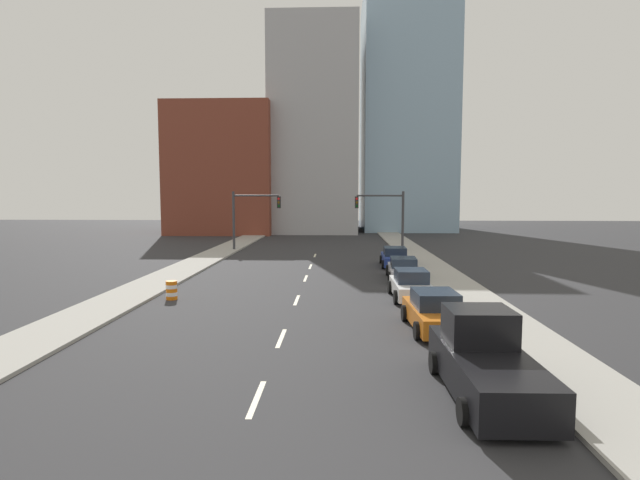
% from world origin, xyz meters
% --- Properties ---
extents(sidewalk_left, '(2.92, 96.67, 0.14)m').
position_xyz_m(sidewalk_left, '(-8.80, 48.33, 0.07)').
color(sidewalk_left, '#9E9B93').
rests_on(sidewalk_left, ground).
extents(sidewalk_right, '(2.92, 96.67, 0.14)m').
position_xyz_m(sidewalk_right, '(8.80, 48.33, 0.07)').
color(sidewalk_right, '#9E9B93').
rests_on(sidewalk_right, ground).
extents(lane_stripe_at_9m, '(0.16, 2.40, 0.01)m').
position_xyz_m(lane_stripe_at_9m, '(0.00, 8.89, 0.00)').
color(lane_stripe_at_9m, beige).
rests_on(lane_stripe_at_9m, ground).
extents(lane_stripe_at_14m, '(0.16, 2.40, 0.01)m').
position_xyz_m(lane_stripe_at_14m, '(0.00, 14.39, 0.00)').
color(lane_stripe_at_14m, beige).
rests_on(lane_stripe_at_14m, ground).
extents(lane_stripe_at_21m, '(0.16, 2.40, 0.01)m').
position_xyz_m(lane_stripe_at_21m, '(0.00, 21.08, 0.00)').
color(lane_stripe_at_21m, beige).
rests_on(lane_stripe_at_21m, ground).
extents(lane_stripe_at_28m, '(0.16, 2.40, 0.01)m').
position_xyz_m(lane_stripe_at_28m, '(0.00, 27.65, 0.00)').
color(lane_stripe_at_28m, beige).
rests_on(lane_stripe_at_28m, ground).
extents(lane_stripe_at_33m, '(0.16, 2.40, 0.01)m').
position_xyz_m(lane_stripe_at_33m, '(0.00, 32.80, 0.00)').
color(lane_stripe_at_33m, beige).
rests_on(lane_stripe_at_33m, ground).
extents(lane_stripe_at_40m, '(0.16, 2.40, 0.01)m').
position_xyz_m(lane_stripe_at_40m, '(0.00, 39.64, 0.00)').
color(lane_stripe_at_40m, beige).
rests_on(lane_stripe_at_40m, ground).
extents(building_brick_left, '(14.00, 16.00, 17.36)m').
position_xyz_m(building_brick_left, '(-13.81, 67.55, 8.68)').
color(building_brick_left, brown).
rests_on(building_brick_left, ground).
extents(building_office_center, '(12.00, 20.00, 28.86)m').
position_xyz_m(building_office_center, '(-1.43, 71.55, 14.43)').
color(building_office_center, '#A8A8AD').
rests_on(building_office_center, ground).
extents(building_glass_right, '(13.00, 20.00, 35.74)m').
position_xyz_m(building_glass_right, '(12.13, 75.55, 17.87)').
color(building_glass_right, '#8CADC6').
rests_on(building_glass_right, ground).
extents(traffic_signal_left, '(4.60, 0.35, 5.61)m').
position_xyz_m(traffic_signal_left, '(-6.49, 43.22, 3.68)').
color(traffic_signal_left, '#38383D').
rests_on(traffic_signal_left, ground).
extents(traffic_signal_right, '(4.60, 0.35, 5.61)m').
position_xyz_m(traffic_signal_right, '(6.66, 43.22, 3.68)').
color(traffic_signal_right, '#38383D').
rests_on(traffic_signal_right, ground).
extents(traffic_barrel, '(0.56, 0.56, 0.95)m').
position_xyz_m(traffic_barrel, '(-6.34, 20.99, 0.47)').
color(traffic_barrel, orange).
rests_on(traffic_barrel, ground).
extents(pickup_truck_black, '(2.33, 5.43, 2.17)m').
position_xyz_m(pickup_truck_black, '(6.00, 9.43, 0.87)').
color(pickup_truck_black, black).
rests_on(pickup_truck_black, ground).
extents(sedan_orange, '(2.25, 4.48, 1.54)m').
position_xyz_m(sedan_orange, '(5.88, 15.79, 0.70)').
color(sedan_orange, orange).
rests_on(sedan_orange, ground).
extents(sedan_white, '(2.08, 4.24, 1.51)m').
position_xyz_m(sedan_white, '(5.79, 21.65, 0.69)').
color(sedan_white, silver).
rests_on(sedan_white, ground).
extents(sedan_silver, '(2.23, 4.65, 1.36)m').
position_xyz_m(sedan_silver, '(6.15, 27.58, 0.63)').
color(sedan_silver, '#B2B2BC').
rests_on(sedan_silver, ground).
extents(sedan_blue, '(2.19, 4.63, 1.41)m').
position_xyz_m(sedan_blue, '(6.26, 33.39, 0.65)').
color(sedan_blue, navy).
rests_on(sedan_blue, ground).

